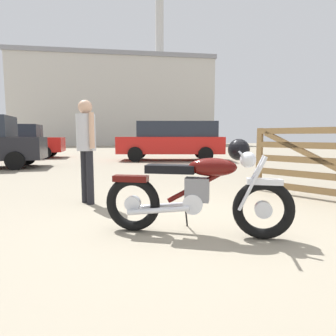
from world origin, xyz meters
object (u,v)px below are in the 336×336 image
vintage_motorcycle (200,191)px  silver_sedan_mid (173,140)px  bystander (86,141)px  white_estate_far (19,141)px

vintage_motorcycle → silver_sedan_mid: (0.59, 9.85, 0.45)m
bystander → white_estate_far: white_estate_far is taller
vintage_motorcycle → white_estate_far: white_estate_far is taller
bystander → silver_sedan_mid: 8.53m
vintage_motorcycle → silver_sedan_mid: bearing=101.7°
white_estate_far → silver_sedan_mid: size_ratio=0.91×
bystander → silver_sedan_mid: bearing=36.6°
vintage_motorcycle → white_estate_far: size_ratio=0.46×
vintage_motorcycle → bystander: bearing=149.5°
vintage_motorcycle → bystander: size_ratio=1.23×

